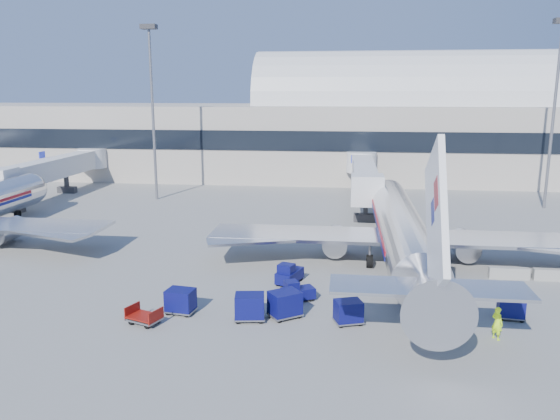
# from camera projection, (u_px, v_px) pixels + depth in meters

# --- Properties ---
(ground) EXTENTS (260.00, 260.00, 0.00)m
(ground) POSITION_uv_depth(u_px,v_px,m) (275.00, 278.00, 42.42)
(ground) COLOR gray
(ground) RESTS_ON ground
(terminal) EXTENTS (170.00, 28.15, 21.00)m
(terminal) POSITION_uv_depth(u_px,v_px,m) (239.00, 131.00, 96.72)
(terminal) COLOR #B2AA9E
(terminal) RESTS_ON ground
(airliner_main) EXTENTS (32.00, 37.26, 12.07)m
(airliner_main) POSITION_uv_depth(u_px,v_px,m) (402.00, 231.00, 45.01)
(airliner_main) COLOR silver
(airliner_main) RESTS_ON ground
(jetbridge_near) EXTENTS (4.40, 27.50, 6.25)m
(jetbridge_near) POSITION_uv_depth(u_px,v_px,m) (363.00, 173.00, 70.60)
(jetbridge_near) COLOR silver
(jetbridge_near) RESTS_ON ground
(jetbridge_mid) EXTENTS (4.40, 27.50, 6.25)m
(jetbridge_mid) POSITION_uv_depth(u_px,v_px,m) (57.00, 168.00, 75.48)
(jetbridge_mid) COLOR silver
(jetbridge_mid) RESTS_ON ground
(mast_west) EXTENTS (2.00, 1.20, 22.60)m
(mast_west) POSITION_uv_depth(u_px,v_px,m) (152.00, 87.00, 70.73)
(mast_west) COLOR slate
(mast_west) RESTS_ON ground
(mast_east) EXTENTS (2.00, 1.20, 22.60)m
(mast_east) POSITION_uv_depth(u_px,v_px,m) (556.00, 87.00, 64.92)
(mast_east) COLOR slate
(mast_east) RESTS_ON ground
(barrier_near) EXTENTS (3.00, 0.55, 0.90)m
(barrier_near) POSITION_uv_depth(u_px,v_px,m) (509.00, 273.00, 42.17)
(barrier_near) COLOR #9E9E96
(barrier_near) RESTS_ON ground
(barrier_mid) EXTENTS (3.00, 0.55, 0.90)m
(barrier_mid) POSITION_uv_depth(u_px,v_px,m) (554.00, 275.00, 41.79)
(barrier_mid) COLOR #9E9E96
(barrier_mid) RESTS_ON ground
(tug_lead) EXTENTS (2.51, 2.02, 1.46)m
(tug_lead) POSITION_uv_depth(u_px,v_px,m) (297.00, 291.00, 37.70)
(tug_lead) COLOR #0A0C4E
(tug_lead) RESTS_ON ground
(tug_right) EXTENTS (2.77, 2.38, 1.62)m
(tug_right) POSITION_uv_depth(u_px,v_px,m) (418.00, 296.00, 36.68)
(tug_right) COLOR #0A0C4E
(tug_right) RESTS_ON ground
(tug_left) EXTENTS (2.07, 2.82, 1.65)m
(tug_left) POSITION_uv_depth(u_px,v_px,m) (289.00, 274.00, 41.05)
(tug_left) COLOR #0A0C4E
(tug_left) RESTS_ON ground
(cart_train_a) EXTENTS (2.47, 2.36, 1.73)m
(cart_train_a) POSITION_uv_depth(u_px,v_px,m) (285.00, 304.00, 34.83)
(cart_train_a) COLOR #0A0C4E
(cart_train_a) RESTS_ON ground
(cart_train_b) EXTENTS (2.11, 1.72, 1.70)m
(cart_train_b) POSITION_uv_depth(u_px,v_px,m) (250.00, 307.00, 34.42)
(cart_train_b) COLOR #0A0C4E
(cart_train_b) RESTS_ON ground
(cart_train_c) EXTENTS (2.02, 1.66, 1.62)m
(cart_train_c) POSITION_uv_depth(u_px,v_px,m) (181.00, 301.00, 35.52)
(cart_train_c) COLOR #0A0C4E
(cart_train_c) RESTS_ON ground
(cart_solo_near) EXTENTS (2.03, 1.78, 1.50)m
(cart_solo_near) POSITION_uv_depth(u_px,v_px,m) (348.00, 312.00, 33.90)
(cart_solo_near) COLOR #0A0C4E
(cart_solo_near) RESTS_ON ground
(cart_solo_far) EXTENTS (1.81, 1.47, 1.46)m
(cart_solo_far) POSITION_uv_depth(u_px,v_px,m) (511.00, 307.00, 34.69)
(cart_solo_far) COLOR #0A0C4E
(cart_solo_far) RESTS_ON ground
(cart_open_red) EXTENTS (2.37, 2.03, 0.54)m
(cart_open_red) POSITION_uv_depth(u_px,v_px,m) (145.00, 318.00, 33.96)
(cart_open_red) COLOR slate
(cart_open_red) RESTS_ON ground
(ramp_worker) EXTENTS (0.81, 0.86, 1.98)m
(ramp_worker) POSITION_uv_depth(u_px,v_px,m) (497.00, 323.00, 31.73)
(ramp_worker) COLOR #BBFE1A
(ramp_worker) RESTS_ON ground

